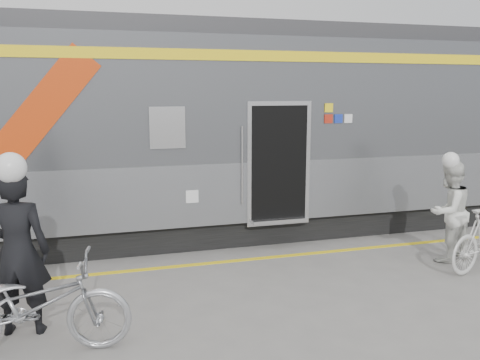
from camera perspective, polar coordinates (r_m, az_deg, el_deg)
name	(u,v)px	position (r m, az deg, el deg)	size (l,w,h in m)	color
ground	(301,311)	(6.96, 6.83, -14.39)	(90.00, 90.00, 0.00)	slate
train	(147,132)	(10.09, -10.44, 5.28)	(24.00, 3.17, 4.10)	black
safety_strip	(252,259)	(8.83, 1.31, -8.87)	(24.00, 0.12, 0.01)	yellow
man	(18,252)	(6.54, -23.69, -7.43)	(0.73, 0.48, 2.00)	black
bicycle_left	(34,305)	(6.15, -22.15, -12.88)	(0.73, 2.10, 1.10)	#ACAEB4
woman	(448,211)	(9.25, 22.36, -3.28)	(0.83, 0.65, 1.71)	silver
helmet_man	(10,153)	(6.31, -24.45, 2.81)	(0.35, 0.35, 0.35)	white
helmet_woman	(453,153)	(9.09, 22.78, 2.82)	(0.27, 0.27, 0.27)	white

